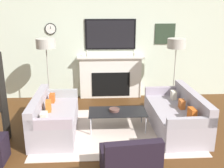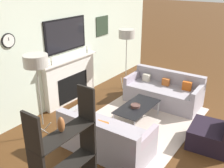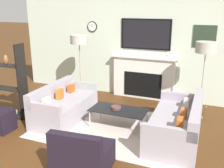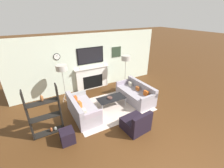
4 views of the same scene
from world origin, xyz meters
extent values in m
cube|color=silver|center=(0.00, 5.10, 1.35)|extent=(7.42, 0.07, 2.70)
cube|color=silver|center=(0.00, 4.98, 0.54)|extent=(1.63, 0.16, 1.09)
cube|color=black|center=(0.00, 4.90, 0.39)|extent=(1.01, 0.01, 0.65)
cube|color=silver|center=(0.00, 4.96, 1.11)|extent=(1.75, 0.22, 0.04)
cylinder|color=#B2AD9E|center=(-0.61, 4.93, 1.18)|extent=(0.04, 0.04, 0.10)
cylinder|color=white|center=(-0.61, 4.93, 1.27)|extent=(0.03, 0.03, 0.09)
cylinder|color=#B2AD9E|center=(0.61, 4.93, 1.18)|extent=(0.04, 0.04, 0.10)
cylinder|color=white|center=(0.61, 4.93, 1.27)|extent=(0.03, 0.03, 0.09)
cube|color=black|center=(0.00, 5.05, 1.69)|extent=(1.31, 0.04, 0.78)
cube|color=black|center=(0.00, 5.03, 1.69)|extent=(1.22, 0.01, 0.70)
cylinder|color=black|center=(-1.52, 5.05, 1.84)|extent=(0.28, 0.02, 0.28)
cylinder|color=silver|center=(-1.52, 5.03, 1.84)|extent=(0.24, 0.00, 0.24)
cube|color=black|center=(-1.52, 5.03, 1.87)|extent=(0.01, 0.00, 0.06)
cube|color=#283827|center=(1.43, 5.05, 1.70)|extent=(0.53, 0.02, 0.53)
cube|color=beige|center=(0.00, 2.99, 0.01)|extent=(3.08, 2.15, 0.01)
cube|color=#9B949D|center=(-1.19, 2.99, 0.23)|extent=(0.82, 1.67, 0.45)
cube|color=#9B949D|center=(-1.50, 2.98, 0.60)|extent=(0.19, 1.66, 0.30)
cube|color=#969899|center=(-1.20, 3.77, 0.54)|extent=(0.79, 0.11, 0.18)
cube|color=#A0909D|center=(-1.18, 2.21, 0.54)|extent=(0.79, 0.11, 0.18)
cube|color=#C04F1D|center=(-1.31, 3.47, 0.54)|extent=(0.10, 0.18, 0.18)
cube|color=#B56022|center=(-1.31, 2.99, 0.56)|extent=(0.13, 0.22, 0.21)
cube|color=beige|center=(-1.30, 2.50, 0.54)|extent=(0.10, 0.17, 0.17)
cube|color=#9B949D|center=(1.19, 2.99, 0.22)|extent=(0.91, 1.84, 0.45)
cube|color=#9B949D|center=(1.54, 3.00, 0.61)|extent=(0.21, 1.82, 0.32)
cube|color=#969199|center=(1.21, 2.13, 0.54)|extent=(0.86, 0.12, 0.18)
cube|color=#9C8F9F|center=(1.16, 3.85, 0.54)|extent=(0.86, 0.12, 0.18)
cube|color=#BD5319|center=(1.33, 2.45, 0.55)|extent=(0.12, 0.22, 0.21)
cube|color=#B65D28|center=(1.32, 2.99, 0.54)|extent=(0.11, 0.18, 0.18)
cube|color=beige|center=(1.30, 3.53, 0.54)|extent=(0.10, 0.18, 0.18)
cube|color=black|center=(0.08, 1.49, 0.19)|extent=(0.84, 0.82, 0.39)
cube|color=black|center=(0.11, 1.19, 0.56)|extent=(0.79, 0.21, 0.35)
cube|color=black|center=(0.04, 3.06, 0.37)|extent=(1.15, 0.58, 0.02)
cylinder|color=#B7B7BC|center=(-0.50, 2.81, 0.18)|extent=(0.02, 0.02, 0.37)
cylinder|color=#B7B7BC|center=(0.57, 2.81, 0.18)|extent=(0.02, 0.02, 0.37)
cylinder|color=#B7B7BC|center=(-0.50, 3.31, 0.18)|extent=(0.02, 0.02, 0.37)
cylinder|color=#B7B7BC|center=(0.57, 3.31, 0.18)|extent=(0.02, 0.02, 0.37)
cylinder|color=brown|center=(-0.02, 3.07, 0.41)|extent=(0.20, 0.20, 0.05)
torus|color=brown|center=(-0.02, 3.07, 0.43)|extent=(0.21, 0.21, 0.02)
cylinder|color=#9E998E|center=(-1.42, 4.33, 0.13)|extent=(0.09, 0.23, 0.28)
cylinder|color=#9E998E|center=(-1.60, 4.38, 0.13)|extent=(0.17, 0.19, 0.28)
cylinder|color=#9E998E|center=(-1.55, 4.19, 0.13)|extent=(0.23, 0.07, 0.28)
cylinder|color=#9E998E|center=(-1.52, 4.30, 0.87)|extent=(0.02, 0.02, 1.20)
cylinder|color=#B2ADA3|center=(-1.52, 4.30, 1.58)|extent=(0.45, 0.45, 0.22)
cylinder|color=#9E998E|center=(1.63, 4.33, 0.13)|extent=(0.09, 0.23, 0.27)
cylinder|color=#9E998E|center=(1.44, 4.38, 0.13)|extent=(0.17, 0.19, 0.27)
cylinder|color=#9E998E|center=(1.50, 4.19, 0.13)|extent=(0.23, 0.07, 0.27)
cylinder|color=#9E998E|center=(1.52, 4.30, 0.85)|extent=(0.02, 0.02, 1.18)
cylinder|color=#B2ADA3|center=(1.52, 4.30, 1.55)|extent=(0.43, 0.43, 0.23)
cube|color=black|center=(-2.03, 2.69, 0.82)|extent=(0.04, 0.28, 1.65)
cube|color=black|center=(-2.48, 2.69, 0.03)|extent=(0.94, 0.28, 0.02)
cube|color=black|center=(-2.48, 2.69, 0.63)|extent=(0.94, 0.28, 0.01)
cube|color=black|center=(-2.48, 2.69, 1.16)|extent=(0.94, 0.28, 0.02)
ellipsoid|color=brown|center=(-2.41, 2.65, 0.12)|extent=(0.08, 0.08, 0.17)
ellipsoid|color=gray|center=(-2.28, 2.65, 0.11)|extent=(0.10, 0.10, 0.15)
ellipsoid|color=#95552C|center=(-2.47, 2.73, 1.28)|extent=(0.09, 0.09, 0.21)
cube|color=black|center=(-2.03, 2.01, 0.21)|extent=(0.40, 0.40, 0.43)
camera|label=1|loc=(-0.34, -1.78, 2.43)|focal=42.00mm
camera|label=2|loc=(-4.39, 0.59, 2.98)|focal=42.00mm
camera|label=3|loc=(1.80, -1.54, 2.40)|focal=42.00mm
camera|label=4|loc=(-2.48, -1.56, 3.55)|focal=24.00mm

